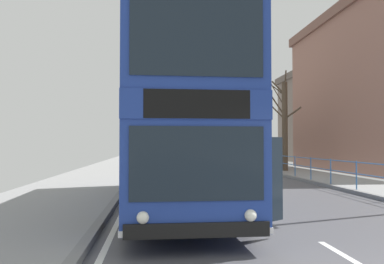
% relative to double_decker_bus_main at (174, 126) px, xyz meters
% --- Properties ---
extents(double_decker_bus_main, '(3.38, 10.89, 4.51)m').
position_rel_double_decker_bus_main_xyz_m(double_decker_bus_main, '(0.00, 0.00, 0.00)').
color(double_decker_bus_main, navy).
rests_on(double_decker_bus_main, ground).
extents(background_bus_far_lane, '(2.65, 9.82, 3.05)m').
position_rel_double_decker_bus_main_xyz_m(background_bus_far_lane, '(5.33, 19.17, -0.69)').
color(background_bus_far_lane, white).
rests_on(background_bus_far_lane, ground).
extents(pedestrian_railing_far_kerb, '(0.05, 31.20, 1.07)m').
position_rel_double_decker_bus_main_xyz_m(pedestrian_railing_far_kerb, '(6.98, 9.48, -1.49)').
color(pedestrian_railing_far_kerb, '#386BA8').
rests_on(pedestrian_railing_far_kerb, ground).
extents(bare_tree_far_00, '(2.03, 2.12, 5.64)m').
position_rel_double_decker_bus_main_xyz_m(bare_tree_far_00, '(8.56, 22.95, 0.54)').
color(bare_tree_far_00, '#423328').
rests_on(bare_tree_far_00, ground).
extents(bare_tree_far_01, '(1.95, 2.67, 6.45)m').
position_rel_double_decker_bus_main_xyz_m(bare_tree_far_01, '(7.90, 14.03, 0.88)').
color(bare_tree_far_01, '#4C3D2D').
rests_on(bare_tree_far_01, ground).
extents(bare_tree_far_02, '(3.00, 2.34, 6.75)m').
position_rel_double_decker_bus_main_xyz_m(bare_tree_far_02, '(8.08, 30.71, 1.17)').
color(bare_tree_far_02, '#4C3D2D').
rests_on(bare_tree_far_02, ground).
extents(background_building_01, '(12.75, 16.71, 9.65)m').
position_rel_double_decker_bus_main_xyz_m(background_building_01, '(20.20, 27.26, 2.50)').
color(background_building_01, slate).
rests_on(background_building_01, ground).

